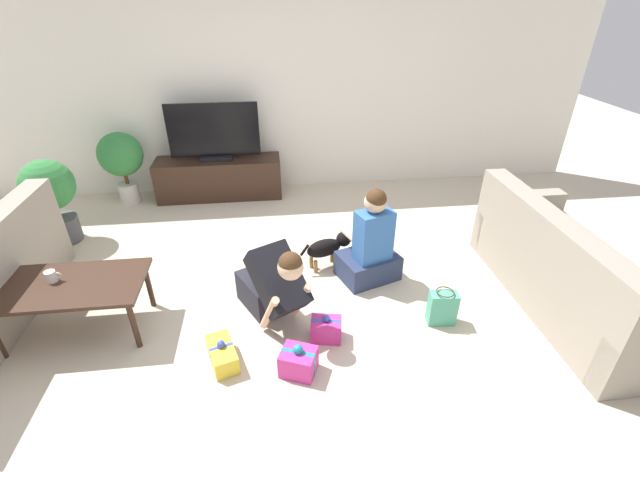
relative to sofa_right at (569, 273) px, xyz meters
name	(u,v)px	position (x,y,z in m)	size (l,w,h in m)	color
ground_plane	(281,304)	(-2.43, 0.26, -0.31)	(16.00, 16.00, 0.00)	beige
wall_back	(268,88)	(-2.43, 2.89, 0.99)	(8.40, 0.06, 2.60)	white
sofa_right	(569,273)	(0.00, 0.00, 0.00)	(0.84, 2.04, 0.86)	gray
coffee_table	(71,289)	(-4.01, 0.13, 0.10)	(1.09, 0.62, 0.45)	#382319
tv_console	(220,178)	(-3.11, 2.60, -0.06)	(1.57, 0.44, 0.51)	#382319
tv	(214,135)	(-3.11, 2.60, 0.51)	(1.11, 0.20, 0.70)	black
potted_plant_back_left	(122,158)	(-4.25, 2.55, 0.28)	(0.53, 0.53, 0.90)	beige
potted_plant_corner_left	(51,194)	(-4.71, 1.63, 0.24)	(0.52, 0.52, 0.91)	#4C4C51
person_kneeling	(273,284)	(-2.48, 0.08, 0.04)	(0.64, 0.84, 0.80)	#23232D
person_sitting	(371,247)	(-1.58, 0.56, 0.03)	(0.62, 0.59, 0.93)	#283351
dog	(329,247)	(-1.93, 0.80, -0.09)	(0.54, 0.28, 0.33)	black
gift_box_a	(299,361)	(-2.32, -0.52, -0.21)	(0.30, 0.28, 0.25)	#CC3389
gift_box_b	(223,354)	(-2.87, -0.36, -0.23)	(0.26, 0.38, 0.21)	yellow
gift_box_c	(327,329)	(-2.08, -0.20, -0.22)	(0.26, 0.21, 0.23)	#CC3389
gift_bag_a	(443,308)	(-1.13, -0.13, -0.16)	(0.23, 0.16, 0.31)	#4CA384
mug	(52,276)	(-4.14, 0.17, 0.19)	(0.12, 0.08, 0.09)	silver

